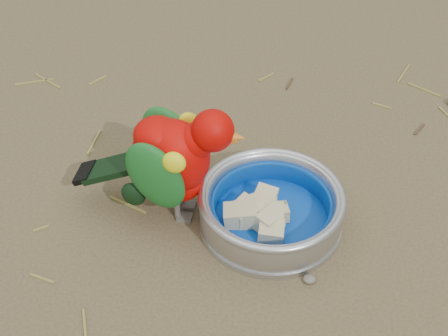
# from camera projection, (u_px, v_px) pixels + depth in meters

# --- Properties ---
(ground) EXTENTS (60.00, 60.00, 0.00)m
(ground) POSITION_uv_depth(u_px,v_px,m) (281.00, 241.00, 0.96)
(ground) COLOR brown
(food_bowl) EXTENTS (0.20, 0.20, 0.02)m
(food_bowl) POSITION_uv_depth(u_px,v_px,m) (271.00, 221.00, 0.98)
(food_bowl) COLOR #B2B2BA
(food_bowl) RESTS_ON ground
(bowl_wall) EXTENTS (0.20, 0.20, 0.04)m
(bowl_wall) POSITION_uv_depth(u_px,v_px,m) (272.00, 206.00, 0.96)
(bowl_wall) COLOR #B2B2BA
(bowl_wall) RESTS_ON food_bowl
(fruit_wedges) EXTENTS (0.12, 0.12, 0.03)m
(fruit_wedges) POSITION_uv_depth(u_px,v_px,m) (271.00, 210.00, 0.97)
(fruit_wedges) COLOR beige
(fruit_wedges) RESTS_ON food_bowl
(lory_parrot) EXTENTS (0.24, 0.13, 0.18)m
(lory_parrot) POSITION_uv_depth(u_px,v_px,m) (174.00, 165.00, 0.95)
(lory_parrot) COLOR #BA0501
(lory_parrot) RESTS_ON ground
(ground_debris) EXTENTS (0.90, 0.80, 0.01)m
(ground_debris) POSITION_uv_depth(u_px,v_px,m) (311.00, 222.00, 0.99)
(ground_debris) COLOR olive
(ground_debris) RESTS_ON ground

